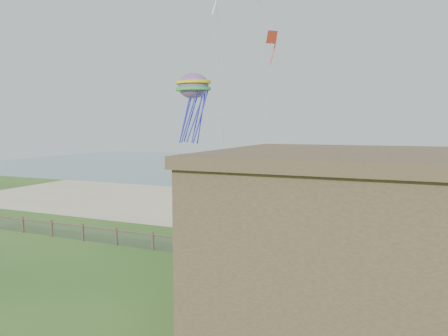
{
  "coord_description": "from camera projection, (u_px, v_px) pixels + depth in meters",
  "views": [
    {
      "loc": [
        11.53,
        -16.4,
        8.24
      ],
      "look_at": [
        1.38,
        8.0,
        5.58
      ],
      "focal_mm": 32.0,
      "sensor_mm": 36.0,
      "label": 1
    }
  ],
  "objects": [
    {
      "name": "ground",
      "position": [
        139.0,
        290.0,
        20.3
      ],
      "size": [
        160.0,
        160.0,
        0.0
      ],
      "primitive_type": "plane",
      "color": "#264E1A",
      "rests_on": "ground"
    },
    {
      "name": "sand_beach",
      "position": [
        264.0,
        209.0,
        40.51
      ],
      "size": [
        72.0,
        20.0,
        0.02
      ],
      "primitive_type": "cube",
      "color": "#BEAF89",
      "rests_on": "ground"
    },
    {
      "name": "ocean",
      "position": [
        327.0,
        169.0,
        80.93
      ],
      "size": [
        160.0,
        68.0,
        0.02
      ],
      "primitive_type": "cube",
      "color": "slate",
      "rests_on": "ground"
    },
    {
      "name": "chainlink_fence",
      "position": [
        192.0,
        247.0,
        25.76
      ],
      "size": [
        36.2,
        0.2,
        1.25
      ],
      "primitive_type": null,
      "color": "brown",
      "rests_on": "ground"
    },
    {
      "name": "motel",
      "position": [
        430.0,
        263.0,
        14.06
      ],
      "size": [
        15.0,
        10.0,
        7.0
      ],
      "primitive_type": "cube",
      "color": "#4D3D29",
      "rests_on": "ground"
    },
    {
      "name": "motel_deck",
      "position": [
        416.0,
        289.0,
        19.9
      ],
      "size": [
        15.0,
        2.0,
        0.5
      ],
      "primitive_type": "cube",
      "color": "brown",
      "rests_on": "ground"
    },
    {
      "name": "picnic_table",
      "position": [
        279.0,
        280.0,
        20.82
      ],
      "size": [
        2.01,
        1.81,
        0.69
      ],
      "primitive_type": null,
      "rotation": [
        0.0,
        0.0,
        0.43
      ],
      "color": "brown",
      "rests_on": "ground"
    },
    {
      "name": "octopus_kite",
      "position": [
        193.0,
        106.0,
        33.3
      ],
      "size": [
        3.46,
        2.72,
        6.41
      ],
      "primitive_type": null,
      "rotation": [
        0.0,
        0.0,
        -0.18
      ],
      "color": "#DC4A22"
    },
    {
      "name": "kite_red",
      "position": [
        272.0,
        45.0,
        31.88
      ],
      "size": [
        1.79,
        1.84,
        2.27
      ],
      "primitive_type": null,
      "rotation": [
        0.44,
        0.0,
        0.72
      ],
      "color": "red"
    }
  ]
}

